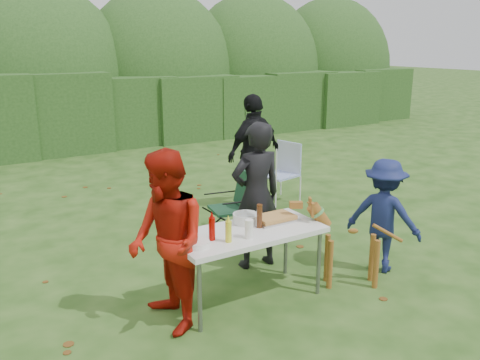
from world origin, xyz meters
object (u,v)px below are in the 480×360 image
person_cook (256,196)px  dog (352,244)px  mustard_bottle (228,232)px  person_red_jacket (167,242)px  beer_bottle (259,216)px  lawn_chair (279,173)px  child (384,216)px  camping_chair (230,205)px  person_black_puffy (254,153)px  ketchup_bottle (212,229)px  folding_table (248,236)px  paper_towel_roll (188,223)px

person_cook → dog: bearing=126.6°
mustard_bottle → person_red_jacket: bearing=170.0°
dog → mustard_bottle: mustard_bottle is taller
dog → beer_bottle: size_ratio=4.04×
person_red_jacket → lawn_chair: size_ratio=1.71×
child → person_cook: bearing=25.4°
person_cook → child: (1.15, -0.84, -0.20)m
camping_chair → lawn_chair: 1.74m
person_red_jacket → beer_bottle: (1.01, 0.06, 0.04)m
dog → lawn_chair: lawn_chair is taller
person_cook → mustard_bottle: bearing=48.1°
person_black_puffy → camping_chair: bearing=29.0°
camping_chair → lawn_chair: lawn_chair is taller
dog → beer_bottle: beer_bottle is taller
person_black_puffy → mustard_bottle: person_black_puffy is taller
person_cook → person_red_jacket: person_cook is taller
child → ketchup_bottle: (-2.08, 0.17, 0.21)m
camping_chair → mustard_bottle: bearing=69.5°
folding_table → dog: bearing=-15.1°
camping_chair → beer_bottle: (-0.57, -1.55, 0.42)m
person_red_jacket → camping_chair: bearing=138.1°
child → camping_chair: (-0.96, 1.76, -0.20)m
person_cook → child: person_cook is taller
ketchup_bottle → child: bearing=-4.7°
paper_towel_roll → person_red_jacket: bearing=-144.1°
beer_bottle → paper_towel_roll: 0.72m
person_cook → beer_bottle: 0.74m
person_red_jacket → ketchup_bottle: person_red_jacket is taller
camping_chair → folding_table: bearing=75.8°
child → person_red_jacket: bearing=58.2°
folding_table → person_cook: 0.84m
beer_bottle → dog: bearing=-17.6°
ketchup_bottle → beer_bottle: beer_bottle is taller
mustard_bottle → lawn_chair: bearing=46.7°
person_red_jacket → child: size_ratio=1.27×
person_black_puffy → dog: bearing=66.0°
lawn_chair → mustard_bottle: size_ratio=4.81×
camping_chair → paper_towel_roll: bearing=57.7°
person_cook → child: size_ratio=1.31×
mustard_bottle → ketchup_bottle: ketchup_bottle is taller
child → mustard_bottle: (-1.98, 0.05, 0.20)m
dog → ketchup_bottle: size_ratio=4.41×
dog → mustard_bottle: 1.48m
camping_chair → ketchup_bottle: ketchup_bottle is taller
folding_table → paper_towel_roll: 0.61m
mustard_bottle → paper_towel_roll: bearing=127.9°
folding_table → lawn_chair: (2.18, 2.49, -0.21)m
person_black_puffy → dog: person_black_puffy is taller
person_black_puffy → beer_bottle: 2.81m
child → beer_bottle: bearing=53.8°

